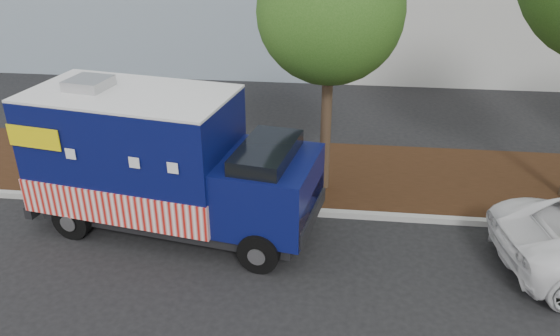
# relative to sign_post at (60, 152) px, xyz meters

# --- Properties ---
(ground) EXTENTS (120.00, 120.00, 0.00)m
(ground) POSITION_rel_sign_post_xyz_m (4.94, -1.76, -1.20)
(ground) COLOR black
(ground) RESTS_ON ground
(curb) EXTENTS (120.00, 0.18, 0.15)m
(curb) POSITION_rel_sign_post_xyz_m (4.94, -0.36, -1.12)
(curb) COLOR #9E9E99
(curb) RESTS_ON ground
(mulch_strip) EXTENTS (120.00, 4.00, 0.15)m
(mulch_strip) POSITION_rel_sign_post_xyz_m (4.94, 1.74, -1.12)
(mulch_strip) COLOR black
(mulch_strip) RESTS_ON ground
(tree_b) EXTENTS (3.39, 3.39, 6.36)m
(tree_b) POSITION_rel_sign_post_xyz_m (6.63, 0.86, 3.44)
(tree_b) COLOR #38281C
(tree_b) RESTS_ON ground
(sign_post) EXTENTS (0.06, 0.06, 2.40)m
(sign_post) POSITION_rel_sign_post_xyz_m (0.00, 0.00, 0.00)
(sign_post) COLOR #473828
(sign_post) RESTS_ON ground
(food_truck) EXTENTS (6.81, 3.46, 3.43)m
(food_truck) POSITION_rel_sign_post_xyz_m (3.00, -1.17, 0.35)
(food_truck) COLOR black
(food_truck) RESTS_ON ground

